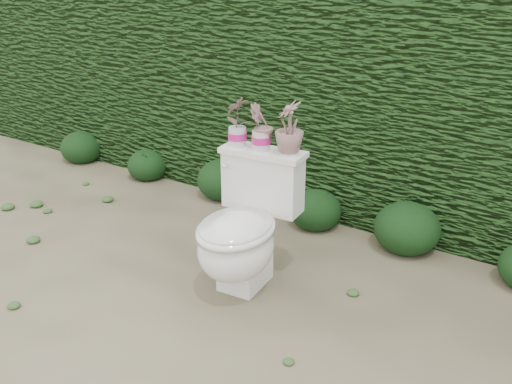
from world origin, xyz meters
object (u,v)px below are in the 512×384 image
Objects in this scene: toilet at (243,232)px; potted_plant_right at (289,129)px; potted_plant_left at (237,122)px; potted_plant_center at (261,128)px.

potted_plant_right reaches higher than toilet.
toilet is at bearing 53.35° from potted_plant_left.
potted_plant_left is 0.16m from potted_plant_center.
potted_plant_left reaches higher than potted_plant_center.
potted_plant_center is 0.18m from potted_plant_right.
toilet is 2.76× the size of potted_plant_left.
potted_plant_center is (0.16, 0.01, -0.01)m from potted_plant_left.
toilet is 3.06× the size of potted_plant_center.
toilet is at bearing 37.73° from potted_plant_center.
potted_plant_right reaches higher than potted_plant_center.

